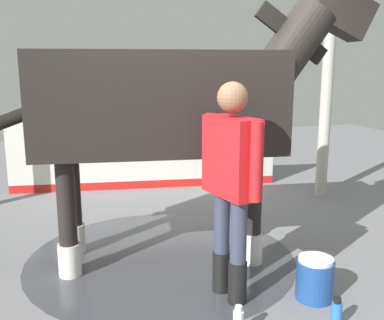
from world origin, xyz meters
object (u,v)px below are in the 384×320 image
at_px(wash_bucket, 315,278).
at_px(bottle_spray, 337,313).
at_px(horse, 172,105).
at_px(handler, 231,177).

height_order(wash_bucket, bottle_spray, wash_bucket).
distance_m(horse, wash_bucket, 1.95).
relative_size(handler, wash_bucket, 4.93).
distance_m(wash_bucket, bottle_spray, 0.41).
relative_size(horse, wash_bucket, 10.12).
relative_size(handler, bottle_spray, 7.66).
height_order(horse, handler, horse).
height_order(horse, bottle_spray, horse).
bearing_deg(horse, handler, -66.84).
distance_m(handler, bottle_spray, 1.25).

